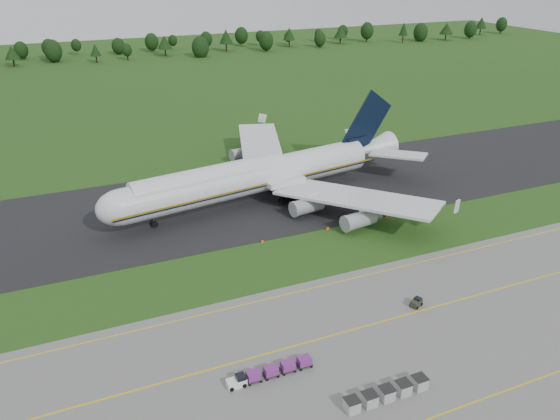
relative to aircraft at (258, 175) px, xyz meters
name	(u,v)px	position (x,y,z in m)	size (l,w,h in m)	color
ground	(282,261)	(-5.55, -26.19, -5.90)	(600.00, 600.00, 0.00)	#214514
apron	(389,389)	(-5.55, -60.19, -5.87)	(300.00, 52.00, 0.06)	slate
taxiway	(231,201)	(-5.55, 1.81, -5.86)	(300.00, 40.00, 0.08)	black
apron_markings	(360,354)	(-5.55, -53.17, -5.84)	(300.00, 30.20, 0.01)	yellow
tree_line	(143,46)	(10.03, 193.83, 0.36)	(525.07, 24.17, 11.95)	black
aircraft	(258,175)	(0.00, 0.00, 0.00)	(73.88, 70.81, 20.66)	silver
baggage_train	(269,372)	(-18.49, -52.38, -5.09)	(11.52, 1.47, 1.42)	white
utility_cart	(416,303)	(8.07, -46.88, -5.33)	(2.22, 1.83, 1.05)	#292D1F
uld_row	(387,393)	(-6.83, -61.55, -4.99)	(11.30, 1.70, 1.68)	#A2A2A2
edge_markers	(328,229)	(7.42, -18.83, -5.63)	(27.97, 0.30, 0.60)	#FF6708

